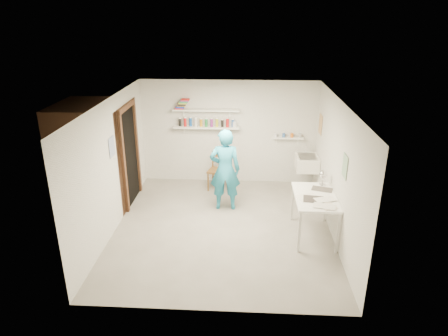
# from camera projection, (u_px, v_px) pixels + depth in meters

# --- Properties ---
(floor) EXTENTS (4.00, 4.50, 0.02)m
(floor) POSITION_uv_depth(u_px,v_px,m) (223.00, 228.00, 7.53)
(floor) COLOR slate
(floor) RESTS_ON ground
(ceiling) EXTENTS (4.00, 4.50, 0.02)m
(ceiling) POSITION_uv_depth(u_px,v_px,m) (223.00, 101.00, 6.64)
(ceiling) COLOR silver
(ceiling) RESTS_ON wall_back
(wall_back) EXTENTS (4.00, 0.02, 2.40)m
(wall_back) POSITION_uv_depth(u_px,v_px,m) (229.00, 132.00, 9.19)
(wall_back) COLOR silver
(wall_back) RESTS_ON ground
(wall_front) EXTENTS (4.00, 0.02, 2.40)m
(wall_front) POSITION_uv_depth(u_px,v_px,m) (212.00, 235.00, 4.99)
(wall_front) COLOR silver
(wall_front) RESTS_ON ground
(wall_left) EXTENTS (0.02, 4.50, 2.40)m
(wall_left) POSITION_uv_depth(u_px,v_px,m) (112.00, 166.00, 7.20)
(wall_left) COLOR silver
(wall_left) RESTS_ON ground
(wall_right) EXTENTS (0.02, 4.50, 2.40)m
(wall_right) POSITION_uv_depth(u_px,v_px,m) (337.00, 171.00, 6.98)
(wall_right) COLOR silver
(wall_right) RESTS_ON ground
(doorway_recess) EXTENTS (0.02, 0.90, 2.00)m
(doorway_recess) POSITION_uv_depth(u_px,v_px,m) (130.00, 157.00, 8.24)
(doorway_recess) COLOR black
(doorway_recess) RESTS_ON wall_left
(corridor_box) EXTENTS (1.40, 1.50, 2.10)m
(corridor_box) POSITION_uv_depth(u_px,v_px,m) (96.00, 154.00, 8.26)
(corridor_box) COLOR brown
(corridor_box) RESTS_ON ground
(door_lintel) EXTENTS (0.06, 1.05, 0.10)m
(door_lintel) POSITION_uv_depth(u_px,v_px,m) (126.00, 107.00, 7.86)
(door_lintel) COLOR brown
(door_lintel) RESTS_ON wall_left
(door_jamb_near) EXTENTS (0.06, 0.10, 2.00)m
(door_jamb_near) POSITION_uv_depth(u_px,v_px,m) (124.00, 165.00, 7.78)
(door_jamb_near) COLOR brown
(door_jamb_near) RESTS_ON ground
(door_jamb_far) EXTENTS (0.06, 0.10, 2.00)m
(door_jamb_far) POSITION_uv_depth(u_px,v_px,m) (137.00, 149.00, 8.71)
(door_jamb_far) COLOR brown
(door_jamb_far) RESTS_ON ground
(shelf_lower) EXTENTS (1.50, 0.22, 0.03)m
(shelf_lower) POSITION_uv_depth(u_px,v_px,m) (206.00, 127.00, 9.04)
(shelf_lower) COLOR white
(shelf_lower) RESTS_ON wall_back
(shelf_upper) EXTENTS (1.50, 0.22, 0.03)m
(shelf_upper) POSITION_uv_depth(u_px,v_px,m) (206.00, 110.00, 8.89)
(shelf_upper) COLOR white
(shelf_upper) RESTS_ON wall_back
(ledge_shelf) EXTENTS (0.70, 0.14, 0.03)m
(ledge_shelf) POSITION_uv_depth(u_px,v_px,m) (288.00, 138.00, 9.06)
(ledge_shelf) COLOR white
(ledge_shelf) RESTS_ON wall_back
(poster_left) EXTENTS (0.01, 0.28, 0.36)m
(poster_left) POSITION_uv_depth(u_px,v_px,m) (112.00, 147.00, 7.11)
(poster_left) COLOR #334C7F
(poster_left) RESTS_ON wall_left
(poster_right_a) EXTENTS (0.01, 0.34, 0.42)m
(poster_right_a) POSITION_uv_depth(u_px,v_px,m) (320.00, 124.00, 8.53)
(poster_right_a) COLOR #995933
(poster_right_a) RESTS_ON wall_right
(poster_right_b) EXTENTS (0.01, 0.30, 0.38)m
(poster_right_b) POSITION_uv_depth(u_px,v_px,m) (345.00, 166.00, 6.36)
(poster_right_b) COLOR #3F724C
(poster_right_b) RESTS_ON wall_right
(belfast_sink) EXTENTS (0.48, 0.60, 0.30)m
(belfast_sink) POSITION_uv_depth(u_px,v_px,m) (307.00, 163.00, 8.76)
(belfast_sink) COLOR white
(belfast_sink) RESTS_ON wall_right
(man) EXTENTS (0.63, 0.43, 1.69)m
(man) POSITION_uv_depth(u_px,v_px,m) (225.00, 170.00, 7.98)
(man) COLOR teal
(man) RESTS_ON ground
(wall_clock) EXTENTS (0.30, 0.05, 0.30)m
(wall_clock) POSITION_uv_depth(u_px,v_px,m) (226.00, 153.00, 8.08)
(wall_clock) COLOR #FAE3AA
(wall_clock) RESTS_ON man
(wooden_chair) EXTENTS (0.50, 0.49, 0.90)m
(wooden_chair) POSITION_uv_depth(u_px,v_px,m) (218.00, 171.00, 8.99)
(wooden_chair) COLOR brown
(wooden_chair) RESTS_ON ground
(work_table) EXTENTS (0.71, 1.19, 0.79)m
(work_table) POSITION_uv_depth(u_px,v_px,m) (314.00, 216.00, 7.13)
(work_table) COLOR white
(work_table) RESTS_ON ground
(desk_lamp) EXTENTS (0.15, 0.15, 0.15)m
(desk_lamp) POSITION_uv_depth(u_px,v_px,m) (323.00, 174.00, 7.33)
(desk_lamp) COLOR silver
(desk_lamp) RESTS_ON work_table
(spray_cans) EXTENTS (1.34, 0.06, 0.17)m
(spray_cans) POSITION_uv_depth(u_px,v_px,m) (206.00, 123.00, 9.00)
(spray_cans) COLOR black
(spray_cans) RESTS_ON shelf_lower
(book_stack) EXTENTS (0.32, 0.14, 0.22)m
(book_stack) POSITION_uv_depth(u_px,v_px,m) (182.00, 104.00, 8.87)
(book_stack) COLOR red
(book_stack) RESTS_ON shelf_upper
(ledge_pots) EXTENTS (0.48, 0.07, 0.09)m
(ledge_pots) POSITION_uv_depth(u_px,v_px,m) (288.00, 135.00, 9.04)
(ledge_pots) COLOR silver
(ledge_pots) RESTS_ON ledge_shelf
(papers) EXTENTS (0.30, 0.22, 0.02)m
(papers) POSITION_uv_depth(u_px,v_px,m) (316.00, 195.00, 6.98)
(papers) COLOR silver
(papers) RESTS_ON work_table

